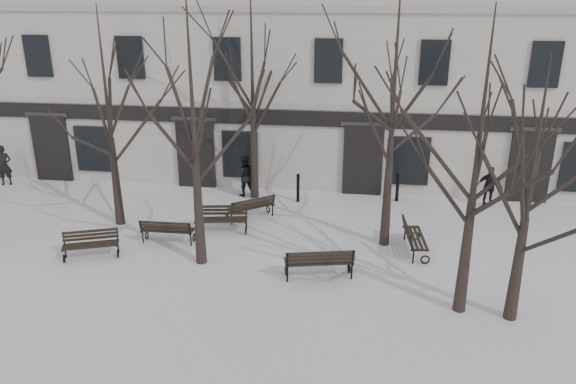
% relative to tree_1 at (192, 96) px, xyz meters
% --- Properties ---
extents(ground, '(100.00, 100.00, 0.00)m').
position_rel_tree_1_xyz_m(ground, '(1.40, -1.10, -5.23)').
color(ground, white).
rests_on(ground, ground).
extents(building, '(40.40, 10.20, 11.40)m').
position_rel_tree_1_xyz_m(building, '(1.40, 11.86, 0.28)').
color(building, beige).
rests_on(building, ground).
extents(tree_1, '(5.86, 5.86, 8.37)m').
position_rel_tree_1_xyz_m(tree_1, '(0.00, 0.00, 0.00)').
color(tree_1, black).
rests_on(tree_1, ground).
extents(tree_2, '(5.47, 5.47, 7.81)m').
position_rel_tree_1_xyz_m(tree_2, '(7.58, -1.76, -0.35)').
color(tree_2, black).
rests_on(tree_2, ground).
extents(tree_3, '(4.75, 4.75, 6.79)m').
position_rel_tree_1_xyz_m(tree_3, '(8.83, -1.98, -0.99)').
color(tree_3, black).
rests_on(tree_3, ground).
extents(tree_4, '(5.34, 5.34, 7.63)m').
position_rel_tree_1_xyz_m(tree_4, '(-3.77, 2.58, -0.46)').
color(tree_4, black).
rests_on(tree_4, ground).
extents(tree_5, '(6.02, 6.02, 8.59)m').
position_rel_tree_1_xyz_m(tree_5, '(0.58, 5.90, 0.14)').
color(tree_5, black).
rests_on(tree_5, ground).
extents(tree_6, '(6.06, 6.06, 8.66)m').
position_rel_tree_1_xyz_m(tree_6, '(5.71, 2.09, 0.18)').
color(tree_6, black).
rests_on(tree_6, ground).
extents(bench_0, '(1.79, 1.16, 0.86)m').
position_rel_tree_1_xyz_m(bench_0, '(-3.57, -0.09, -4.77)').
color(bench_0, black).
rests_on(bench_0, ground).
extents(bench_1, '(1.76, 0.66, 0.88)m').
position_rel_tree_1_xyz_m(bench_1, '(-1.50, 1.20, -4.75)').
color(bench_1, black).
rests_on(bench_1, ground).
extents(bench_2, '(2.11, 1.14, 1.01)m').
position_rel_tree_1_xyz_m(bench_2, '(3.72, -0.53, -4.68)').
color(bench_2, black).
rests_on(bench_2, ground).
extents(bench_3, '(1.90, 0.94, 0.92)m').
position_rel_tree_1_xyz_m(bench_3, '(0.06, 2.37, -4.73)').
color(bench_3, black).
rests_on(bench_3, ground).
extents(bench_4, '(1.77, 1.57, 0.89)m').
position_rel_tree_1_xyz_m(bench_4, '(0.88, 3.59, -4.75)').
color(bench_4, black).
rests_on(bench_4, ground).
extents(bench_5, '(0.83, 1.91, 0.94)m').
position_rel_tree_1_xyz_m(bench_5, '(6.60, 1.66, -4.72)').
color(bench_5, black).
rests_on(bench_5, ground).
extents(bollard_a, '(0.15, 0.15, 1.18)m').
position_rel_tree_1_xyz_m(bollard_a, '(2.39, 5.59, -4.60)').
color(bollard_a, black).
rests_on(bollard_a, ground).
extents(bollard_b, '(0.15, 0.15, 1.19)m').
position_rel_tree_1_xyz_m(bollard_b, '(6.32, 6.18, -4.59)').
color(bollard_b, black).
rests_on(bollard_b, ground).
extents(pedestrian_a, '(0.73, 0.59, 1.74)m').
position_rel_tree_1_xyz_m(pedestrian_a, '(-10.38, 5.96, -5.23)').
color(pedestrian_a, black).
rests_on(pedestrian_a, ground).
extents(pedestrian_b, '(1.00, 0.89, 1.71)m').
position_rel_tree_1_xyz_m(pedestrian_b, '(0.14, 6.02, -5.23)').
color(pedestrian_b, black).
rests_on(pedestrian_b, ground).
extents(pedestrian_c, '(1.02, 0.72, 1.61)m').
position_rel_tree_1_xyz_m(pedestrian_c, '(9.82, 6.10, -5.23)').
color(pedestrian_c, black).
rests_on(pedestrian_c, ground).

